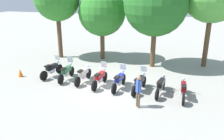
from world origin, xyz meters
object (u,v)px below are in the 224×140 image
object	(u,v)px
motorcycle_1	(66,72)
motorcycle_3	(100,78)
person_0	(138,89)
tree_1	(102,12)
motorcycle_6	(161,86)
motorcycle_5	(139,83)
motorcycle_7	(183,90)
motorcycle_2	(83,75)
motorcycle_4	(119,80)
motorcycle_0	(52,69)
tree_2	(156,4)
traffic_cone	(20,73)

from	to	relation	value
motorcycle_1	motorcycle_3	size ratio (longest dim) A/B	1.00
person_0	tree_1	bearing A→B (deg)	79.27
motorcycle_6	tree_1	bearing A→B (deg)	50.49
motorcycle_1	motorcycle_5	xyz separation A→B (m)	(4.83, -0.47, 0.00)
motorcycle_1	motorcycle_7	bearing A→B (deg)	-96.41
motorcycle_5	person_0	size ratio (longest dim) A/B	1.30
motorcycle_5	motorcycle_6	distance (m)	1.20
motorcycle_2	motorcycle_4	size ratio (longest dim) A/B	1.00
motorcycle_0	motorcycle_2	xyz separation A→B (m)	(2.41, -0.34, -0.01)
motorcycle_1	motorcycle_6	xyz separation A→B (m)	(6.04, -0.54, -0.01)
tree_2	tree_1	bearing A→B (deg)	167.51
motorcycle_4	motorcycle_6	size ratio (longest dim) A/B	1.00
motorcycle_2	motorcycle_5	world-z (taller)	motorcycle_5
motorcycle_2	traffic_cone	bearing A→B (deg)	97.65
motorcycle_5	motorcycle_7	xyz separation A→B (m)	(2.40, -0.27, -0.01)
motorcycle_6	person_0	distance (m)	2.14
motorcycle_0	motorcycle_4	bearing A→B (deg)	-87.83
motorcycle_0	motorcycle_4	xyz separation A→B (m)	(4.82, -0.68, 0.00)
motorcycle_1	motorcycle_2	size ratio (longest dim) A/B	1.00
motorcycle_6	tree_1	size ratio (longest dim) A/B	0.38
motorcycle_3	motorcycle_6	bearing A→B (deg)	-87.55
motorcycle_1	motorcycle_5	distance (m)	4.86
motorcycle_0	traffic_cone	xyz separation A→B (m)	(-2.02, -0.64, -0.24)
motorcycle_6	tree_2	distance (m)	6.39
motorcycle_7	motorcycle_3	bearing A→B (deg)	84.44
motorcycle_4	motorcycle_7	xyz separation A→B (m)	(3.61, -0.30, -0.01)
tree_1	motorcycle_1	bearing A→B (deg)	-97.66
motorcycle_6	tree_2	world-z (taller)	tree_2
motorcycle_6	motorcycle_7	size ratio (longest dim) A/B	1.00
motorcycle_3	tree_2	bearing A→B (deg)	-24.02
motorcycle_5	motorcycle_3	bearing A→B (deg)	98.73
motorcycle_3	person_0	xyz separation A→B (m)	(2.68, -2.01, 0.46)
motorcycle_4	person_0	world-z (taller)	person_0
tree_1	motorcycle_6	bearing A→B (deg)	-47.30
motorcycle_2	person_0	size ratio (longest dim) A/B	1.31
traffic_cone	motorcycle_7	bearing A→B (deg)	-1.86
motorcycle_5	traffic_cone	size ratio (longest dim) A/B	3.95
motorcycle_0	motorcycle_6	xyz separation A→B (m)	(7.23, -0.78, -0.01)
motorcycle_2	tree_2	size ratio (longest dim) A/B	0.32
motorcycle_0	tree_2	size ratio (longest dim) A/B	0.32
motorcycle_1	motorcycle_0	bearing A→B (deg)	77.93
motorcycle_1	motorcycle_4	size ratio (longest dim) A/B	1.00
motorcycle_6	person_0	bearing A→B (deg)	161.13
motorcycle_4	motorcycle_5	size ratio (longest dim) A/B	1.01
motorcycle_3	motorcycle_4	world-z (taller)	same
motorcycle_0	motorcycle_6	world-z (taller)	motorcycle_0
motorcycle_4	motorcycle_1	bearing A→B (deg)	88.84
motorcycle_1	motorcycle_7	distance (m)	7.28
motorcycle_3	traffic_cone	world-z (taller)	motorcycle_3
motorcycle_0	traffic_cone	world-z (taller)	motorcycle_0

